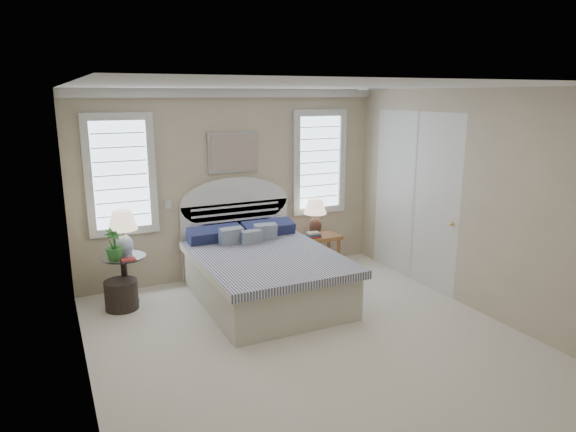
% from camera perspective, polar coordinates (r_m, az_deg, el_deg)
% --- Properties ---
extents(floor, '(4.50, 5.00, 0.01)m').
position_cam_1_polar(floor, '(5.70, 2.94, -14.04)').
color(floor, beige).
rests_on(floor, ground).
extents(ceiling, '(4.50, 5.00, 0.01)m').
position_cam_1_polar(ceiling, '(5.06, 3.32, 14.21)').
color(ceiling, white).
rests_on(ceiling, wall_back).
extents(wall_back, '(4.50, 0.02, 2.70)m').
position_cam_1_polar(wall_back, '(7.46, -6.12, 3.48)').
color(wall_back, '#C7B795').
rests_on(wall_back, floor).
extents(wall_left, '(0.02, 5.00, 2.70)m').
position_cam_1_polar(wall_left, '(4.62, -22.25, -3.68)').
color(wall_left, '#C7B795').
rests_on(wall_left, floor).
extents(wall_right, '(0.02, 5.00, 2.70)m').
position_cam_1_polar(wall_right, '(6.58, 20.60, 1.35)').
color(wall_right, '#C7B795').
rests_on(wall_right, floor).
extents(crown_molding, '(4.50, 0.08, 0.12)m').
position_cam_1_polar(crown_molding, '(7.31, -6.27, 13.44)').
color(crown_molding, silver).
rests_on(crown_molding, wall_back).
extents(hvac_vent, '(0.30, 0.20, 0.02)m').
position_cam_1_polar(hvac_vent, '(6.37, 9.49, 13.71)').
color(hvac_vent, '#B2B2B2').
rests_on(hvac_vent, ceiling).
extents(switch_plate, '(0.08, 0.01, 0.12)m').
position_cam_1_polar(switch_plate, '(7.23, -13.15, 1.27)').
color(switch_plate, silver).
rests_on(switch_plate, wall_back).
extents(window_left, '(0.90, 0.06, 1.60)m').
position_cam_1_polar(window_left, '(7.05, -18.11, 4.37)').
color(window_left, silver).
rests_on(window_left, wall_back).
extents(window_right, '(0.90, 0.06, 1.60)m').
position_cam_1_polar(window_right, '(7.97, 3.45, 5.99)').
color(window_right, silver).
rests_on(window_right, wall_back).
extents(painting, '(0.74, 0.04, 0.58)m').
position_cam_1_polar(painting, '(7.36, -6.11, 7.04)').
color(painting, silver).
rests_on(painting, wall_back).
extents(closet_door, '(0.02, 1.80, 2.40)m').
position_cam_1_polar(closet_door, '(7.45, 13.81, 1.99)').
color(closet_door, silver).
rests_on(closet_door, floor).
extents(bed, '(1.72, 2.28, 1.47)m').
position_cam_1_polar(bed, '(6.76, -2.94, -5.97)').
color(bed, '#BCB8A5').
rests_on(bed, floor).
extents(side_table_left, '(0.56, 0.56, 0.63)m').
position_cam_1_polar(side_table_left, '(6.91, -17.71, -6.19)').
color(side_table_left, black).
rests_on(side_table_left, floor).
extents(nightstand_right, '(0.50, 0.40, 0.53)m').
position_cam_1_polar(nightstand_right, '(7.90, 3.85, -3.11)').
color(nightstand_right, '#9B6032').
rests_on(nightstand_right, floor).
extents(floor_pot, '(0.45, 0.45, 0.37)m').
position_cam_1_polar(floor_pot, '(6.80, -18.02, -8.33)').
color(floor_pot, black).
rests_on(floor_pot, floor).
extents(lamp_left, '(0.46, 0.46, 0.59)m').
position_cam_1_polar(lamp_left, '(6.75, -17.86, -1.28)').
color(lamp_left, white).
rests_on(lamp_left, side_table_left).
extents(lamp_right, '(0.42, 0.42, 0.56)m').
position_cam_1_polar(lamp_right, '(7.81, 3.04, 0.39)').
color(lamp_right, black).
rests_on(lamp_right, nightstand_right).
extents(potted_plant, '(0.30, 0.30, 0.40)m').
position_cam_1_polar(potted_plant, '(6.64, -18.77, -3.03)').
color(potted_plant, '#427A31').
rests_on(potted_plant, side_table_left).
extents(books_left, '(0.17, 0.13, 0.02)m').
position_cam_1_polar(books_left, '(6.63, -17.33, -4.64)').
color(books_left, '#A5292B').
rests_on(books_left, side_table_left).
extents(books_right, '(0.21, 0.16, 0.08)m').
position_cam_1_polar(books_right, '(7.70, 2.82, -2.11)').
color(books_right, '#A5292B').
rests_on(books_right, nightstand_right).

